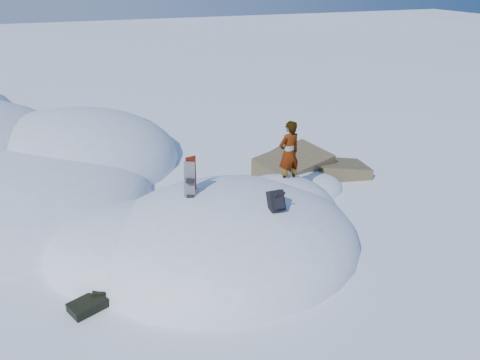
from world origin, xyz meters
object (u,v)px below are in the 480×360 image
object	(u,v)px
snowboard_red	(191,183)
person	(289,153)
snowboard_dark	(190,190)
backpack	(276,201)

from	to	relation	value
snowboard_red	person	size ratio (longest dim) A/B	0.79
snowboard_dark	backpack	xyz separation A→B (m)	(1.75, -1.22, -0.03)
snowboard_dark	person	xyz separation A→B (m)	(2.99, 0.68, 0.30)
snowboard_dark	backpack	size ratio (longest dim) A/B	2.42
snowboard_red	person	world-z (taller)	person
snowboard_red	backpack	bearing A→B (deg)	-58.42
snowboard_red	snowboard_dark	bearing A→B (deg)	-121.66
snowboard_red	backpack	distance (m)	2.31
snowboard_dark	person	world-z (taller)	person
backpack	person	bearing A→B (deg)	56.36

